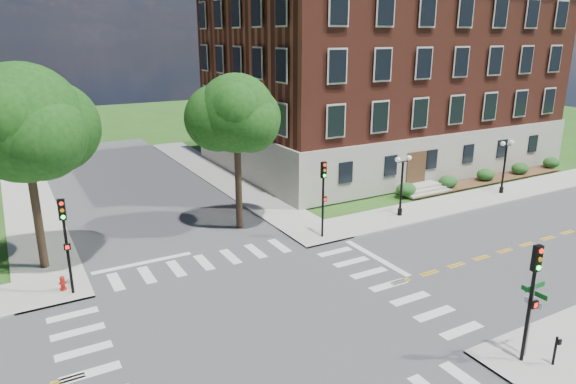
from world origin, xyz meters
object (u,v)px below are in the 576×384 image
push_button_post (556,349)px  traffic_signal_nw (65,234)px  traffic_signal_ne (323,190)px  twin_lamp_west (402,182)px  twin_lamp_east (505,164)px  traffic_signal_se (533,289)px  street_sign_pole (532,306)px  fire_hydrant (63,284)px

push_button_post → traffic_signal_nw: bearing=135.1°
traffic_signal_ne → push_button_post: size_ratio=4.00×
twin_lamp_west → twin_lamp_east: size_ratio=1.00×
traffic_signal_nw → twin_lamp_east: 32.16m
traffic_signal_se → street_sign_pole: size_ratio=1.55×
street_sign_pole → fire_hydrant: street_sign_pole is taller
twin_lamp_west → push_button_post: 17.27m
traffic_signal_ne → fire_hydrant: size_ratio=6.40×
traffic_signal_nw → twin_lamp_west: bearing=2.3°
traffic_signal_ne → street_sign_pole: traffic_signal_ne is taller
traffic_signal_se → traffic_signal_nw: (-14.35, 14.34, 0.00)m
street_sign_pole → push_button_post: (0.44, -0.92, -1.51)m
street_sign_pole → push_button_post: 1.82m
fire_hydrant → traffic_signal_nw: bearing=-56.7°
traffic_signal_ne → push_button_post: traffic_signal_ne is taller
traffic_signal_nw → push_button_post: 21.54m
traffic_signal_se → push_button_post: bearing=-43.9°
twin_lamp_west → street_sign_pole: size_ratio=1.36×
twin_lamp_west → street_sign_pole: bearing=-114.3°
traffic_signal_se → street_sign_pole: bearing=21.4°
traffic_signal_se → push_button_post: 2.64m
twin_lamp_west → push_button_post: bearing=-111.7°
traffic_signal_ne → street_sign_pole: bearing=-89.6°
traffic_signal_se → push_button_post: size_ratio=4.00×
street_sign_pole → twin_lamp_west: bearing=65.7°
traffic_signal_ne → traffic_signal_nw: same height
traffic_signal_nw → street_sign_pole: bearing=-43.9°
twin_lamp_east → traffic_signal_nw: bearing=-178.3°
traffic_signal_nw → twin_lamp_west: traffic_signal_nw is taller
street_sign_pole → traffic_signal_ne: bearing=90.4°
traffic_signal_ne → street_sign_pole: (0.10, -14.37, -0.88)m
twin_lamp_east → push_button_post: (-16.98, -16.06, -1.73)m
traffic_signal_ne → traffic_signal_nw: 14.62m
street_sign_pole → traffic_signal_se: bearing=-158.6°
street_sign_pole → push_button_post: bearing=-64.6°
push_button_post → fire_hydrant: 22.08m
traffic_signal_ne → fire_hydrant: bearing=178.5°
traffic_signal_se → push_button_post: traffic_signal_se is taller
traffic_signal_se → traffic_signal_ne: (0.27, 14.51, 0.00)m
traffic_signal_nw → push_button_post: traffic_signal_nw is taller
traffic_signal_se → twin_lamp_east: bearing=40.7°
twin_lamp_west → traffic_signal_ne: bearing=-174.4°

